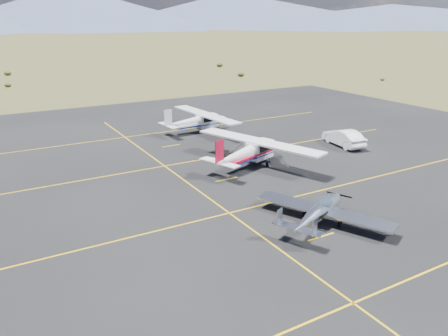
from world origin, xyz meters
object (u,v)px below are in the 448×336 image
object	(u,v)px
aircraft_low_wing	(319,211)
aircraft_cessna	(249,151)
aircraft_plain	(197,121)
sedan	(344,138)

from	to	relation	value
aircraft_low_wing	aircraft_cessna	bearing A→B (deg)	54.00
aircraft_low_wing	aircraft_plain	bearing A→B (deg)	56.62
sedan	aircraft_plain	bearing A→B (deg)	-41.92
aircraft_low_wing	aircraft_cessna	distance (m)	11.69
sedan	aircraft_cessna	bearing A→B (deg)	11.82
aircraft_plain	sedan	distance (m)	15.90
aircraft_low_wing	aircraft_cessna	xyz separation A→B (m)	(2.32, 11.44, 0.48)
aircraft_cessna	aircraft_plain	world-z (taller)	aircraft_cessna
aircraft_cessna	aircraft_plain	bearing A→B (deg)	64.29
aircraft_plain	aircraft_cessna	bearing A→B (deg)	-101.55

